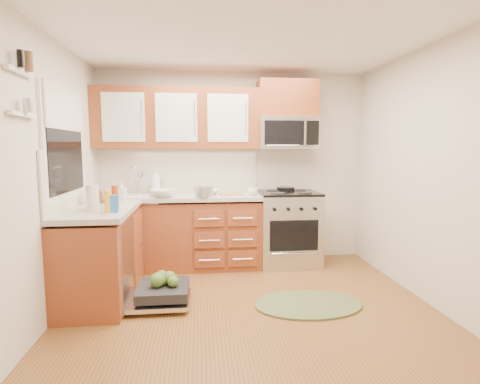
{
  "coord_description": "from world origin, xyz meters",
  "views": [
    {
      "loc": [
        -0.46,
        -3.25,
        1.51
      ],
      "look_at": [
        -0.01,
        0.85,
        1.02
      ],
      "focal_mm": 28.0,
      "sensor_mm": 36.0,
      "label": 1
    }
  ],
  "objects": [
    {
      "name": "skillet",
      "position": [
        0.68,
        1.59,
        0.97
      ],
      "size": [
        0.29,
        0.29,
        0.04
      ],
      "primitive_type": "cylinder",
      "rotation": [
        0.0,
        0.0,
        -0.27
      ],
      "color": "black",
      "rests_on": "range"
    },
    {
      "name": "stock_pot",
      "position": [
        -0.41,
        1.22,
        0.99
      ],
      "size": [
        0.23,
        0.23,
        0.13
      ],
      "primitive_type": "cylinder",
      "rotation": [
        0.0,
        0.0,
        0.01
      ],
      "color": "silver",
      "rests_on": "countertop_back"
    },
    {
      "name": "shelf_upper",
      "position": [
        -1.72,
        -0.35,
        2.05
      ],
      "size": [
        0.04,
        0.4,
        0.03
      ],
      "primitive_type": "cube",
      "color": "white",
      "rests_on": "ground"
    },
    {
      "name": "wall_left",
      "position": [
        -1.75,
        0.0,
        1.25
      ],
      "size": [
        0.04,
        3.5,
        2.5
      ],
      "primitive_type": "cube",
      "color": "beige",
      "rests_on": "ground"
    },
    {
      "name": "soap_bottle_a",
      "position": [
        -1.0,
        1.45,
        1.09
      ],
      "size": [
        0.13,
        0.13,
        0.34
      ],
      "primitive_type": "imported",
      "rotation": [
        0.0,
        0.0,
        -0.01
      ],
      "color": "#999999",
      "rests_on": "countertop_back"
    },
    {
      "name": "countertop_left",
      "position": [
        -1.44,
        0.53,
        0.9
      ],
      "size": [
        0.64,
        1.27,
        0.05
      ],
      "primitive_type": "cube",
      "color": "#ACA89E",
      "rests_on": "base_cabinet_left"
    },
    {
      "name": "canister",
      "position": [
        -1.0,
        1.65,
        1.01
      ],
      "size": [
        0.11,
        0.11,
        0.18
      ],
      "primitive_type": "cylinder",
      "rotation": [
        0.0,
        0.0,
        -0.0
      ],
      "color": "silver",
      "rests_on": "countertop_back"
    },
    {
      "name": "wall_front",
      "position": [
        0.0,
        -1.75,
        1.25
      ],
      "size": [
        3.5,
        0.04,
        2.5
      ],
      "primitive_type": "cube",
      "color": "beige",
      "rests_on": "ground"
    },
    {
      "name": "red_bottle",
      "position": [
        -1.25,
        0.35,
        1.04
      ],
      "size": [
        0.07,
        0.07,
        0.23
      ],
      "primitive_type": "cylinder",
      "rotation": [
        0.0,
        0.0,
        0.09
      ],
      "color": "red",
      "rests_on": "countertop_left"
    },
    {
      "name": "backsplash_back",
      "position": [
        -0.73,
        1.74,
        1.21
      ],
      "size": [
        2.05,
        0.02,
        0.57
      ],
      "primitive_type": "cube",
      "color": "silver",
      "rests_on": "ground"
    },
    {
      "name": "window",
      "position": [
        -1.74,
        0.5,
        1.55
      ],
      "size": [
        0.03,
        1.05,
        1.05
      ],
      "primitive_type": null,
      "color": "white",
      "rests_on": "ground"
    },
    {
      "name": "blue_carton",
      "position": [
        -1.25,
        0.23,
        1.01
      ],
      "size": [
        0.11,
        0.08,
        0.16
      ],
      "primitive_type": "cube",
      "rotation": [
        0.0,
        0.0,
        0.21
      ],
      "color": "blue",
      "rests_on": "countertop_left"
    },
    {
      "name": "base_cabinet_back",
      "position": [
        -0.73,
        1.45,
        0.42
      ],
      "size": [
        2.05,
        0.6,
        0.85
      ],
      "primitive_type": "cube",
      "color": "maroon",
      "rests_on": "ground"
    },
    {
      "name": "base_cabinet_left",
      "position": [
        -1.45,
        0.52,
        0.42
      ],
      "size": [
        0.6,
        1.25,
        0.85
      ],
      "primitive_type": "cube",
      "color": "maroon",
      "rests_on": "ground"
    },
    {
      "name": "soap_bottle_b",
      "position": [
        -1.33,
        1.05,
        1.03
      ],
      "size": [
        0.1,
        0.1,
        0.21
      ],
      "primitive_type": "imported",
      "rotation": [
        0.0,
        0.0,
        -0.06
      ],
      "color": "#999999",
      "rests_on": "countertop_left"
    },
    {
      "name": "window_blind",
      "position": [
        -1.71,
        0.5,
        1.88
      ],
      "size": [
        0.02,
        0.96,
        0.4
      ],
      "primitive_type": "cube",
      "color": "white",
      "rests_on": "ground"
    },
    {
      "name": "wall_right",
      "position": [
        1.75,
        0.0,
        1.25
      ],
      "size": [
        0.04,
        3.5,
        2.5
      ],
      "primitive_type": "cube",
      "color": "beige",
      "rests_on": "ground"
    },
    {
      "name": "wall_back",
      "position": [
        0.0,
        1.75,
        1.25
      ],
      "size": [
        3.5,
        0.04,
        2.5
      ],
      "primitive_type": "cube",
      "color": "beige",
      "rests_on": "ground"
    },
    {
      "name": "bowl_a",
      "position": [
        -0.33,
        1.48,
        0.95
      ],
      "size": [
        0.3,
        0.3,
        0.06
      ],
      "primitive_type": "imported",
      "rotation": [
        0.0,
        0.0,
        -0.3
      ],
      "color": "#999999",
      "rests_on": "countertop_back"
    },
    {
      "name": "microwave",
      "position": [
        0.68,
        1.55,
        1.7
      ],
      "size": [
        0.76,
        0.38,
        0.4
      ],
      "primitive_type": null,
      "color": "silver",
      "rests_on": "ground"
    },
    {
      "name": "paper_towel_roll",
      "position": [
        -1.46,
        0.35,
        1.05
      ],
      "size": [
        0.15,
        0.15,
        0.24
      ],
      "primitive_type": "cylinder",
      "rotation": [
        0.0,
        0.0,
        -0.39
      ],
      "color": "white",
      "rests_on": "countertop_left"
    },
    {
      "name": "backsplash_left",
      "position": [
        -1.74,
        0.52,
        1.21
      ],
      "size": [
        0.02,
        1.25,
        0.57
      ],
      "primitive_type": "cube",
      "color": "silver",
      "rests_on": "ground"
    },
    {
      "name": "soap_bottle_c",
      "position": [
        -1.46,
        0.89,
        1.0
      ],
      "size": [
        0.15,
        0.15,
        0.15
      ],
      "primitive_type": "imported",
      "rotation": [
        0.0,
        0.0,
        0.34
      ],
      "color": "#999999",
      "rests_on": "countertop_left"
    },
    {
      "name": "cup",
      "position": [
        0.2,
        1.33,
        0.97
      ],
      "size": [
        0.13,
        0.13,
        0.09
      ],
      "primitive_type": "imported",
      "rotation": [
        0.0,
        0.0,
        0.12
      ],
      "color": "#999999",
      "rests_on": "countertop_back"
    },
    {
      "name": "cutting_board",
      "position": [
        -0.06,
        1.39,
        0.93
      ],
      "size": [
        0.3,
        0.22,
        0.02
      ],
      "primitive_type": "cube",
      "rotation": [
        0.0,
        0.0,
        0.14
      ],
      "color": "#9D6F48",
      "rests_on": "countertop_back"
    },
    {
      "name": "wooden_box",
      "position": [
        -1.56,
        0.83,
        0.99
      ],
      "size": [
        0.16,
        0.13,
        0.13
      ],
      "primitive_type": "cube",
      "rotation": [
        0.0,
        0.0,
        0.26
      ],
      "color": "brown",
      "rests_on": "countertop_left"
    },
    {
      "name": "shelf_lower",
      "position": [
        -1.72,
        -0.35,
        1.75
      ],
      "size": [
        0.04,
        0.4,
        0.03
      ],
      "primitive_type": "cube",
      "color": "white",
      "rests_on": "ground"
    },
    {
      "name": "sink",
      "position": [
        -1.25,
        1.42,
        0.8
      ],
      "size": [
        0.62,
        0.5,
        0.26
      ],
      "primitive_type": null,
      "color": "white",
      "rests_on": "ground"
    },
    {
      "name": "range",
      "position": [
        0.68,
        1.43,
        0.47
      ],
      "size": [
        0.76,
        0.64,
        0.95
      ],
      "primitive_type": null,
      "color": "silver",
      "rests_on": "ground"
    },
    {
      "name": "ceiling",
      "position": [
        0.0,
        0.0,
        2.5
      ],
      "size": [
        3.5,
        3.5,
        0.0
      ],
      "primitive_type": "plane",
      "rotation": [
        3.14,
        0.0,
        0.0
      ],
      "color": "white",
      "rests_on": "ground"
    },
    {
      "name": "rug",
      "position": [
        0.57,
        0.12,
        0.01
      ],
      "size": [
        1.21,
        0.98,
        0.02
      ],
      "primitive_type": null,
      "rotation": [
        0.0,
        0.0,
        0.31
      ],
      "color": "#556137",
      "rests_on": "ground"
    },
    {
      "name": "countertop_back",
      "position": [
        -0.72,
        1.44,
        0.9
      ],
      "size": [
        2.07,
        0.64,
        0.05
      ],
      "primitive_type": "cube",
      "color": "#ACA89E",
      "rests_on": "base_cabinet_back"
    },
    {
      "name": "upper_cabinets",
      "position": [
        -0.73,
        1.57,
        1.88
      ],
      "size": [
        2.05,
        0.35,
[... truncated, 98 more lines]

